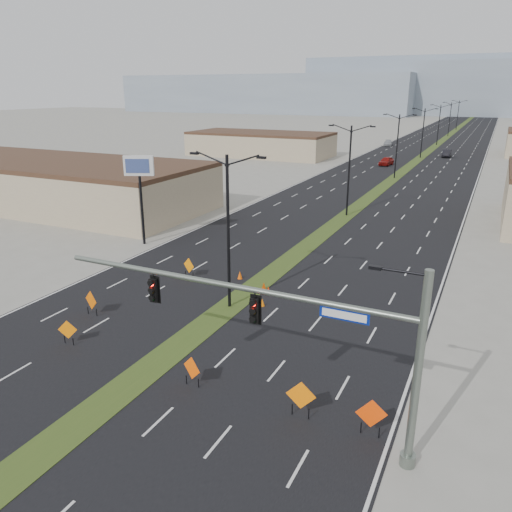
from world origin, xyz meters
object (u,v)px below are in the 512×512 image
at_px(streetlight_2, 397,144).
at_px(streetlight_3, 423,131).
at_px(construction_sign_4, 301,396).
at_px(cone_1, 262,302).
at_px(streetlight_1, 349,168).
at_px(construction_sign_1, 91,301).
at_px(signal_mast, 297,329).
at_px(car_left, 386,161).
at_px(construction_sign_2, 189,266).
at_px(streetlight_5, 450,118).
at_px(cone_2, 264,286).
at_px(car_mid, 447,153).
at_px(construction_sign_3, 192,369).
at_px(cone_3, 240,275).
at_px(streetlight_4, 439,124).
at_px(streetlight_6, 458,114).
at_px(pole_sign_west, 139,174).
at_px(streetlight_0, 228,228).
at_px(car_far, 388,143).
at_px(construction_sign_5, 371,415).
at_px(construction_sign_0, 68,331).
at_px(cone_0, 268,290).

bearing_deg(streetlight_2, streetlight_3, 90.00).
relative_size(construction_sign_4, cone_1, 3.28).
distance_m(streetlight_1, construction_sign_1, 34.04).
height_order(signal_mast, car_left, signal_mast).
xyz_separation_m(construction_sign_2, construction_sign_4, (13.82, -12.42, 0.13)).
bearing_deg(streetlight_5, cone_2, -89.66).
relative_size(car_mid, construction_sign_4, 2.67).
relative_size(construction_sign_3, construction_sign_4, 0.89).
xyz_separation_m(signal_mast, construction_sign_4, (-0.12, 1.00, -3.74)).
relative_size(signal_mast, cone_3, 26.27).
relative_size(signal_mast, construction_sign_2, 10.39).
height_order(streetlight_4, cone_1, streetlight_4).
bearing_deg(cone_3, construction_sign_1, -119.56).
relative_size(streetlight_6, pole_sign_west, 1.23).
distance_m(streetlight_0, streetlight_6, 168.00).
xyz_separation_m(car_far, construction_sign_5, (22.51, -113.58, 0.33)).
bearing_deg(cone_3, streetlight_1, 85.72).
bearing_deg(construction_sign_4, streetlight_6, 83.30).
bearing_deg(construction_sign_5, car_left, 84.87).
distance_m(car_left, construction_sign_0, 78.45).
xyz_separation_m(streetlight_4, cone_2, (0.82, -108.35, -5.13)).
bearing_deg(streetlight_3, car_far, 118.06).
bearing_deg(streetlight_2, construction_sign_1, -96.82).
xyz_separation_m(car_mid, construction_sign_5, (6.70, -96.83, 0.24)).
relative_size(streetlight_2, cone_3, 16.15).
distance_m(signal_mast, cone_3, 18.60).
bearing_deg(streetlight_5, signal_mast, -86.74).
bearing_deg(construction_sign_4, pole_sign_west, 131.74).
distance_m(construction_sign_1, construction_sign_3, 10.90).
xyz_separation_m(construction_sign_1, cone_2, (8.10, 8.61, -0.68)).
height_order(car_left, construction_sign_4, construction_sign_4).
height_order(streetlight_1, construction_sign_2, streetlight_1).
bearing_deg(streetlight_6, streetlight_5, -90.00).
relative_size(construction_sign_3, cone_1, 2.92).
bearing_deg(car_mid, construction_sign_2, -98.36).
relative_size(streetlight_2, construction_sign_5, 5.77).
height_order(signal_mast, construction_sign_0, signal_mast).
bearing_deg(cone_1, cone_2, 112.78).
distance_m(car_mid, construction_sign_4, 96.98).
height_order(car_left, cone_0, car_left).
distance_m(construction_sign_4, construction_sign_5, 3.06).
height_order(streetlight_0, car_left, streetlight_0).
distance_m(construction_sign_5, cone_3, 19.10).
relative_size(car_left, pole_sign_west, 0.57).
bearing_deg(streetlight_2, construction_sign_5, -79.96).
bearing_deg(construction_sign_3, cone_2, 118.17).
relative_size(streetlight_2, cone_2, 17.28).
bearing_deg(car_mid, cone_2, -94.20).
bearing_deg(streetlight_0, car_mid, 86.88).
height_order(streetlight_3, streetlight_6, same).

